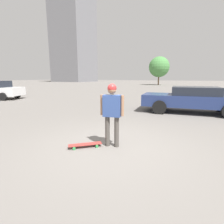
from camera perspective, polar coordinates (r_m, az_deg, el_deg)
The scene contains 6 objects.
ground_plane at distance 4.66m, azimuth 0.00°, elevation -11.04°, with size 220.00×220.00×0.00m, color slate.
person at distance 4.38m, azimuth 0.00°, elevation 1.20°, with size 0.60×0.29×1.62m.
skateboard at distance 4.61m, azimuth -8.74°, elevation -10.49°, with size 0.75×0.70×0.09m.
car_parked_near at distance 9.68m, azimuth 24.76°, elevation 3.92°, with size 4.97×2.39×1.31m.
building_block_distant at distance 81.82m, azimuth -12.46°, elevation 23.09°, with size 14.39×14.50×37.98m.
tree_distant at distance 44.52m, azimuth 15.14°, elevation 14.03°, with size 4.84×4.84×6.69m.
Camera 1 is at (1.94, -3.85, 1.76)m, focal length 28.00 mm.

